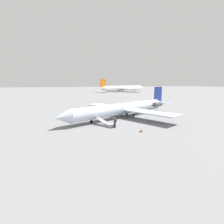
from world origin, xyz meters
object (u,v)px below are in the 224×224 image
at_px(passenger, 115,122).
at_px(airplane_main, 125,108).
at_px(boarding_stairs, 108,124).
at_px(airplane_far_right, 123,88).

bearing_deg(passenger, airplane_main, -57.59).
height_order(boarding_stairs, passenger, passenger).
xyz_separation_m(airplane_far_right, passenger, (47.59, 112.29, -2.05)).
distance_m(airplane_far_right, passenger, 121.97).
height_order(airplane_far_right, passenger, airplane_far_right).
distance_m(boarding_stairs, passenger, 1.67).
relative_size(boarding_stairs, passenger, 2.34).
bearing_deg(airplane_far_right, airplane_main, -133.79).
bearing_deg(boarding_stairs, passenger, -170.06).
xyz_separation_m(airplane_far_right, boarding_stairs, (48.46, 111.02, -2.69)).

